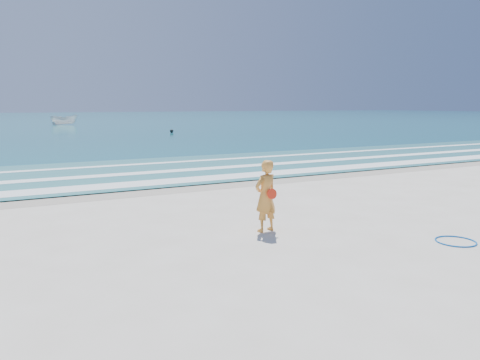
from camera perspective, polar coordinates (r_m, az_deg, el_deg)
name	(u,v)px	position (r m, az deg, el deg)	size (l,w,h in m)	color
ground	(316,249)	(10.87, 9.27, -8.27)	(400.00, 400.00, 0.00)	silver
wet_sand	(178,187)	(18.64, -7.57, -0.89)	(400.00, 2.40, 0.00)	#B2A893
ocean	(25,119)	(113.47, -24.72, 6.72)	(400.00, 190.00, 0.04)	#19727F
shallow	(142,171)	(23.34, -11.82, 1.12)	(400.00, 10.00, 0.01)	#59B7AD
foam_near	(167,181)	(19.84, -8.87, -0.16)	(400.00, 1.40, 0.01)	white
foam_mid	(147,173)	(22.58, -11.26, 0.89)	(400.00, 0.90, 0.01)	white
foam_far	(129,165)	(25.73, -13.36, 1.82)	(400.00, 0.60, 0.01)	white
hoop	(456,241)	(12.35, 24.81, -6.80)	(0.93, 0.93, 0.03)	blue
boat	(64,120)	(80.53, -20.65, 6.88)	(1.54, 4.08, 1.58)	silver
buoy	(172,131)	(54.31, -8.33, 5.92)	(0.41, 0.41, 0.41)	black
woman	(266,196)	(11.96, 3.14, -1.96)	(0.76, 0.59, 1.85)	orange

